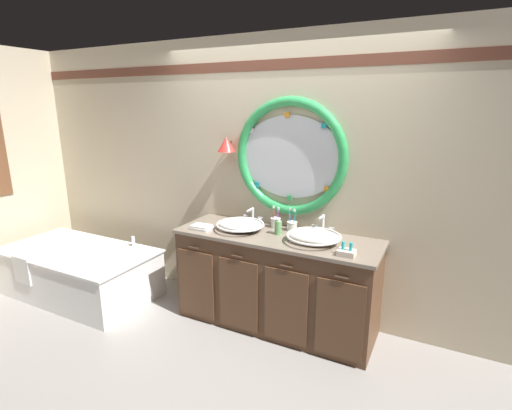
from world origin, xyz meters
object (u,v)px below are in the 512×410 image
object	(u,v)px
toothbrush_holder_right	(292,225)
folded_hand_towel	(201,227)
bathtub	(79,267)
sink_basin_left	(240,224)
sink_basin_right	(314,236)
toiletry_basket	(347,252)
toothbrush_holder_left	(276,222)
soap_dispenser	(278,227)

from	to	relation	value
toothbrush_holder_right	folded_hand_towel	world-z (taller)	toothbrush_holder_right
toothbrush_holder_right	bathtub	bearing A→B (deg)	-164.99
sink_basin_left	folded_hand_towel	distance (m)	0.36
sink_basin_right	toiletry_basket	world-z (taller)	toiletry_basket
bathtub	toothbrush_holder_left	size ratio (longest dim) A/B	8.05
bathtub	toiletry_basket	size ratio (longest dim) A/B	12.58
toothbrush_holder_right	soap_dispenser	bearing A→B (deg)	-115.06
toothbrush_holder_left	toothbrush_holder_right	world-z (taller)	toothbrush_holder_right
sink_basin_left	sink_basin_right	xyz separation A→B (m)	(0.70, -0.00, 0.00)
toiletry_basket	soap_dispenser	bearing A→B (deg)	162.21
sink_basin_left	toothbrush_holder_left	distance (m)	0.34
toothbrush_holder_right	soap_dispenser	size ratio (longest dim) A/B	1.38
bathtub	toothbrush_holder_right	bearing A→B (deg)	15.01
bathtub	soap_dispenser	xyz separation A→B (m)	(2.12, 0.44, 0.63)
toothbrush_holder_left	toiletry_basket	bearing A→B (deg)	-26.59
sink_basin_left	folded_hand_towel	world-z (taller)	sink_basin_left
sink_basin_left	soap_dispenser	xyz separation A→B (m)	(0.35, 0.05, 0.01)
sink_basin_left	toiletry_basket	world-z (taller)	toiletry_basket
sink_basin_right	toothbrush_holder_left	size ratio (longest dim) A/B	2.23
bathtub	toiletry_basket	xyz separation A→B (m)	(2.79, 0.22, 0.59)
bathtub	folded_hand_towel	xyz separation A→B (m)	(1.43, 0.25, 0.58)
folded_hand_towel	toiletry_basket	bearing A→B (deg)	-1.15
sink_basin_left	toiletry_basket	distance (m)	1.03
sink_basin_right	folded_hand_towel	distance (m)	1.05
bathtub	soap_dispenser	distance (m)	2.26
bathtub	toothbrush_holder_left	bearing A→B (deg)	16.65
toothbrush_holder_left	sink_basin_left	bearing A→B (deg)	-139.18
bathtub	sink_basin_left	distance (m)	1.91
bathtub	sink_basin_right	distance (m)	2.58
bathtub	soap_dispenser	bearing A→B (deg)	11.61
toothbrush_holder_right	toiletry_basket	xyz separation A→B (m)	(0.59, -0.36, -0.02)
toothbrush_holder_left	toiletry_basket	size ratio (longest dim) A/B	1.56
toothbrush_holder_left	toothbrush_holder_right	size ratio (longest dim) A/B	0.97
toothbrush_holder_right	soap_dispenser	world-z (taller)	toothbrush_holder_right
toiletry_basket	sink_basin_right	bearing A→B (deg)	152.90
toothbrush_holder_right	soap_dispenser	distance (m)	0.17
sink_basin_right	soap_dispenser	xyz separation A→B (m)	(-0.35, 0.05, 0.01)
soap_dispenser	toiletry_basket	distance (m)	0.70
sink_basin_left	sink_basin_right	distance (m)	0.70
toothbrush_holder_right	soap_dispenser	xyz separation A→B (m)	(-0.07, -0.15, 0.02)
sink_basin_left	sink_basin_right	world-z (taller)	same
folded_hand_towel	toiletry_basket	size ratio (longest dim) A/B	1.47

